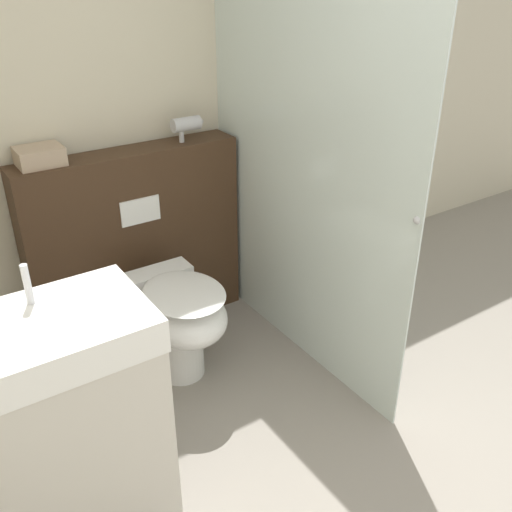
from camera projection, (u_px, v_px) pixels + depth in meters
name	position (u px, v px, depth m)	size (l,w,h in m)	color
wall_back	(148.00, 106.00, 3.10)	(8.00, 0.06, 2.50)	beige
partition_panel	(137.00, 243.00, 3.21)	(1.21, 0.22, 1.07)	#3D2819
shower_glass	(301.00, 159.00, 2.78)	(0.04, 1.57, 2.19)	silver
toilet	(181.00, 319.00, 2.86)	(0.39, 0.60, 0.55)	white
sink_vanity	(66.00, 439.00, 1.96)	(0.65, 0.43, 1.13)	beige
hair_drier	(188.00, 124.00, 3.08)	(0.19, 0.08, 0.13)	#B7B7BC
folded_towel	(40.00, 156.00, 2.74)	(0.22, 0.18, 0.09)	tan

